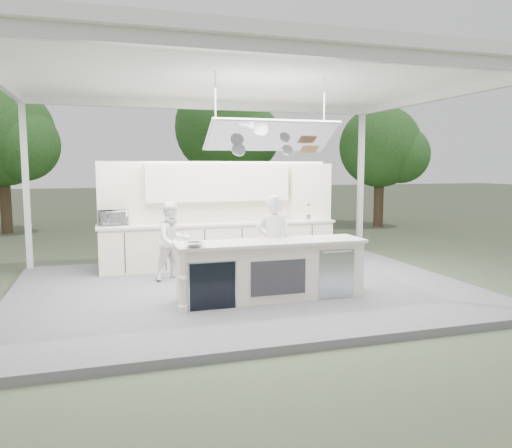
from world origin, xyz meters
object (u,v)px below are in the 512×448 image
object	(u,v)px
head_chef	(274,244)
sous_chef	(173,241)
back_counter	(220,244)
demo_island	(270,270)

from	to	relation	value
head_chef	sous_chef	xyz separation A→B (m)	(-1.51, 1.44, -0.10)
head_chef	back_counter	bearing A→B (deg)	-60.47
back_counter	sous_chef	distance (m)	1.52
sous_chef	demo_island	bearing A→B (deg)	-76.27
demo_island	head_chef	size ratio (longest dim) A/B	1.86
back_counter	head_chef	size ratio (longest dim) A/B	3.04
back_counter	head_chef	distance (m)	2.46
demo_island	back_counter	size ratio (longest dim) A/B	0.61
demo_island	back_counter	xyz separation A→B (m)	(-0.18, 2.81, 0.00)
back_counter	sous_chef	size ratio (longest dim) A/B	3.43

